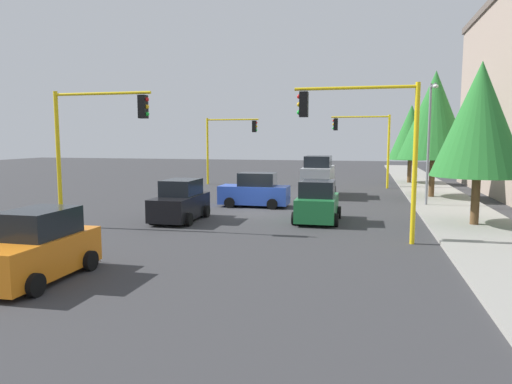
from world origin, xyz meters
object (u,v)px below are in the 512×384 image
tree_roadside_far (411,132)px  car_orange (37,248)px  tree_roadside_near (480,120)px  car_green (317,203)px  car_blue (255,191)px  tree_roadside_mid (435,115)px  car_black (180,202)px  traffic_signal_near_right (93,132)px  street_lamp_curbside (430,131)px  traffic_signal_far_right (228,138)px  delivery_van_silver (318,178)px  traffic_signal_far_left (366,137)px  traffic_signal_near_left (367,131)px

tree_roadside_far → car_orange: size_ratio=1.77×
tree_roadside_near → car_green: (0.11, -6.94, -3.86)m
car_blue → tree_roadside_mid: bearing=119.8°
car_blue → car_black: (5.32, -2.43, 0.00)m
traffic_signal_near_right → car_orange: (7.06, 2.60, -3.32)m
street_lamp_curbside → car_black: size_ratio=1.81×
traffic_signal_near_right → street_lamp_curbside: bearing=122.7°
traffic_signal_near_right → car_green: 10.62m
traffic_signal_far_right → tree_roadside_far: 15.72m
car_green → street_lamp_curbside: bearing=135.4°
car_black → tree_roadside_near: bearing=95.6°
traffic_signal_near_right → tree_roadside_near: 16.74m
traffic_signal_near_right → car_orange: bearing=20.3°
traffic_signal_near_right → delivery_van_silver: (-13.77, 8.37, -2.93)m
traffic_signal_far_left → car_orange: (27.06, -8.85, -3.20)m
traffic_signal_far_right → tree_roadside_near: tree_roadside_near is taller
traffic_signal_near_left → delivery_van_silver: size_ratio=1.24×
traffic_signal_far_left → tree_roadside_mid: (6.00, 4.28, 1.33)m
traffic_signal_far_right → tree_roadside_far: bearing=104.7°
delivery_van_silver → car_black: bearing=-26.5°
tree_roadside_mid → tree_roadside_far: (-10.00, -0.50, -0.96)m
traffic_signal_near_right → traffic_signal_far_left: (-20.00, 11.46, -0.12)m
tree_roadside_near → car_orange: bearing=-51.0°
traffic_signal_near_left → car_orange: bearing=-51.5°
tree_roadside_far → traffic_signal_far_right: bearing=-75.3°
tree_roadside_mid → car_green: 12.81m
traffic_signal_near_left → traffic_signal_far_left: 20.00m
street_lamp_curbside → tree_roadside_near: tree_roadside_near is taller
car_blue → car_orange: same height
traffic_signal_far_left → tree_roadside_far: tree_roadside_far is taller
tree_roadside_mid → tree_roadside_far: bearing=-177.1°
traffic_signal_near_left → tree_roadside_mid: size_ratio=0.72×
tree_roadside_near → car_orange: size_ratio=1.88×
traffic_signal_far_right → delivery_van_silver: bearing=53.2°
tree_roadside_mid → car_black: bearing=-48.7°
delivery_van_silver → traffic_signal_far_right: bearing=-126.8°
traffic_signal_far_left → street_lamp_curbside: (10.39, 3.48, 0.26)m
traffic_signal_near_right → traffic_signal_far_left: bearing=150.2°
traffic_signal_far_right → traffic_signal_far_left: bearing=90.0°
delivery_van_silver → street_lamp_curbside: bearing=57.7°
traffic_signal_near_left → traffic_signal_far_right: bearing=-150.2°
car_green → traffic_signal_near_left: bearing=29.3°
traffic_signal_far_left → delivery_van_silver: bearing=-26.3°
car_blue → car_green: bearing=44.4°
car_black → tree_roadside_mid: bearing=131.3°
traffic_signal_near_left → street_lamp_curbside: size_ratio=0.85×
tree_roadside_mid → tree_roadside_far: 10.06m
car_green → tree_roadside_far: bearing=163.5°
traffic_signal_near_right → car_orange: traffic_signal_near_right is taller
tree_roadside_far → car_black: size_ratio=1.76×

